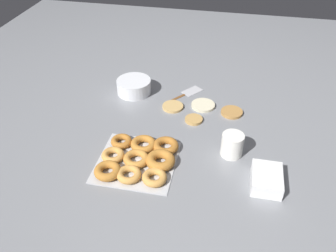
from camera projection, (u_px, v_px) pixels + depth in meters
The scene contains 10 objects.
ground_plane at pixel (190, 125), 1.61m from camera, with size 3.00×3.00×0.00m, color gray.
pancake_0 at pixel (194, 120), 1.63m from camera, with size 0.08×0.08×0.01m, color tan.
pancake_1 at pixel (173, 107), 1.72m from camera, with size 0.10×0.10×0.01m, color tan.
pancake_2 at pixel (203, 105), 1.73m from camera, with size 0.11×0.11×0.01m, color beige.
pancake_3 at pixel (232, 112), 1.68m from camera, with size 0.10×0.10×0.01m, color #B27F42.
donut_tray at pixel (139, 159), 1.41m from camera, with size 0.31×0.30×0.04m.
batter_bowl at pixel (134, 86), 1.81m from camera, with size 0.17×0.17×0.07m.
container_stack at pixel (267, 179), 1.30m from camera, with size 0.11×0.15×0.05m.
paper_cup at pixel (232, 145), 1.43m from camera, with size 0.09×0.09×0.10m.
spatula at pixel (189, 93), 1.83m from camera, with size 0.17×0.20×0.01m.
Camera 1 is at (0.16, -1.28, 0.97)m, focal length 38.00 mm.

